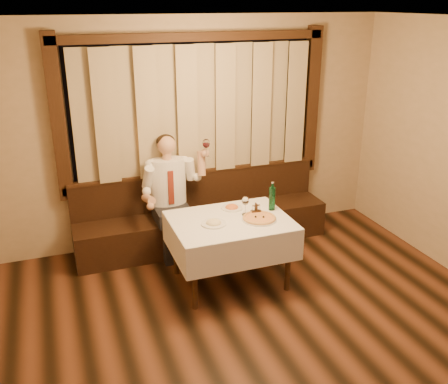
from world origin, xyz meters
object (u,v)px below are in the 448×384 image
object	(u,v)px
green_bottle	(272,198)
banquette	(202,220)
pizza	(259,218)
seated_man	(170,187)
cruet_caddy	(256,210)
pasta_cream	(214,221)
dining_table	(230,229)
pasta_red	(232,206)

from	to	relation	value
green_bottle	banquette	bearing A→B (deg)	119.75
pizza	green_bottle	world-z (taller)	green_bottle
pizza	seated_man	world-z (taller)	seated_man
cruet_caddy	seated_man	xyz separation A→B (m)	(-0.74, 0.87, 0.05)
banquette	pasta_cream	size ratio (longest dim) A/B	12.11
seated_man	banquette	bearing A→B (deg)	12.20
pasta_cream	seated_man	distance (m)	1.01
cruet_caddy	dining_table	bearing A→B (deg)	-165.29
banquette	pasta_cream	bearing A→B (deg)	-100.88
pasta_cream	cruet_caddy	world-z (taller)	cruet_caddy
dining_table	green_bottle	bearing A→B (deg)	10.27
pizza	seated_man	bearing A→B (deg)	124.39
pasta_red	cruet_caddy	xyz separation A→B (m)	(0.20, -0.22, 0.01)
pasta_red	green_bottle	distance (m)	0.46
pasta_cream	green_bottle	bearing A→B (deg)	11.41
pasta_red	seated_man	world-z (taller)	seated_man
banquette	pasta_red	world-z (taller)	banquette
banquette	pasta_red	xyz separation A→B (m)	(0.12, -0.75, 0.48)
pizza	green_bottle	distance (m)	0.34
banquette	pizza	size ratio (longest dim) A/B	8.53
green_bottle	cruet_caddy	world-z (taller)	green_bottle
pasta_red	cruet_caddy	distance (m)	0.30
seated_man	dining_table	bearing A→B (deg)	-65.79
seated_man	pasta_cream	bearing A→B (deg)	-77.83
pizza	cruet_caddy	xyz separation A→B (m)	(0.03, 0.16, 0.03)
cruet_caddy	pasta_red	bearing A→B (deg)	137.14
green_bottle	seated_man	xyz separation A→B (m)	(-0.95, 0.84, -0.05)
green_bottle	seated_man	bearing A→B (deg)	138.61
banquette	dining_table	size ratio (longest dim) A/B	2.52
pasta_red	cruet_caddy	bearing A→B (deg)	-47.34
dining_table	pizza	bearing A→B (deg)	-19.78
green_bottle	seated_man	world-z (taller)	seated_man
banquette	seated_man	size ratio (longest dim) A/B	2.17
pasta_cream	seated_man	bearing A→B (deg)	102.17
pizza	pasta_red	bearing A→B (deg)	113.96
banquette	pasta_cream	world-z (taller)	banquette
pizza	green_bottle	size ratio (longest dim) A/B	1.15
banquette	green_bottle	world-z (taller)	green_bottle
dining_table	pasta_red	bearing A→B (deg)	66.37
dining_table	seated_man	xyz separation A→B (m)	(-0.42, 0.93, 0.20)
dining_table	pasta_cream	bearing A→B (deg)	-165.70
pasta_cream	cruet_caddy	distance (m)	0.54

